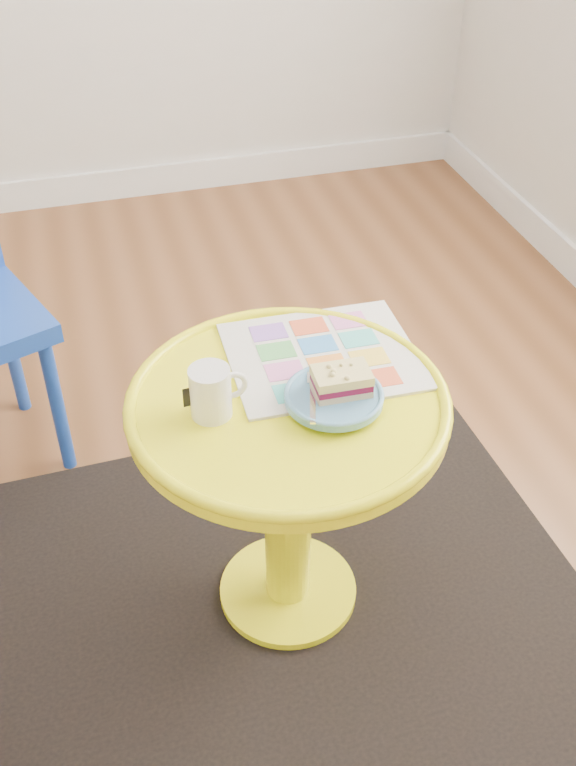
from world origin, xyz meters
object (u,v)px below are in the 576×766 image
object	(u,v)px
side_table	(288,463)
plate	(334,397)
newspaper	(323,356)
mug	(212,391)

from	to	relation	value
side_table	plate	size ratio (longest dim) A/B	3.31
newspaper	mug	size ratio (longest dim) A/B	3.38
side_table	plate	xyz separation A→B (m)	(0.08, -0.04, 0.18)
side_table	plate	distance (m)	0.20
side_table	newspaper	bearing A→B (deg)	47.12
side_table	newspaper	xyz separation A→B (m)	(0.10, 0.11, 0.16)
side_table	plate	bearing A→B (deg)	-26.10
newspaper	mug	bearing A→B (deg)	-154.56
mug	plate	bearing A→B (deg)	-13.83
mug	newspaper	bearing A→B (deg)	20.27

